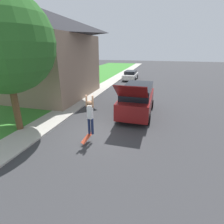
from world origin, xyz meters
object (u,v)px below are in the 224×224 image
(car_down_street, at_px, (131,75))
(suv_parked, at_px, (137,99))
(lawn_tree_near, at_px, (3,43))
(skateboarder, at_px, (90,115))
(skateboard, at_px, (87,138))

(car_down_street, bearing_deg, suv_parked, -78.28)
(lawn_tree_near, height_order, suv_parked, lawn_tree_near)
(car_down_street, distance_m, skateboarder, 18.92)
(skateboarder, bearing_deg, skateboard, -125.37)
(lawn_tree_near, bearing_deg, skateboard, -4.07)
(suv_parked, xyz_separation_m, skateboarder, (-1.67, -4.59, 0.34))
(suv_parked, bearing_deg, skateboarder, -110.02)
(car_down_street, bearing_deg, skateboarder, -86.09)
(lawn_tree_near, xyz_separation_m, skateboard, (4.39, -0.31, -4.51))
(lawn_tree_near, distance_m, suv_parked, 8.49)
(lawn_tree_near, bearing_deg, skateboarder, -1.26)
(skateboarder, relative_size, skateboard, 2.64)
(car_down_street, bearing_deg, skateboard, -86.59)
(skateboard, bearing_deg, suv_parked, 69.22)
(suv_parked, xyz_separation_m, car_down_street, (-2.96, 14.27, -0.49))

